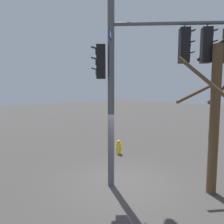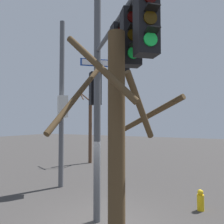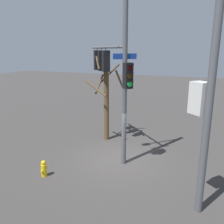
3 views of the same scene
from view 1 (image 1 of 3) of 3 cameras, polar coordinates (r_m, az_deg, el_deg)
ground_plane at (r=8.24m, az=2.65°, el=-18.05°), size 80.00×80.00×0.00m
main_signal_pole_assembly at (r=7.68m, az=8.91°, el=16.87°), size 5.26×3.71×8.84m
fire_hydrant at (r=11.51m, az=1.72°, el=-9.07°), size 0.38×0.24×0.73m
bare_tree_across_street at (r=7.63m, az=24.87°, el=-0.29°), size 2.04×2.04×5.12m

